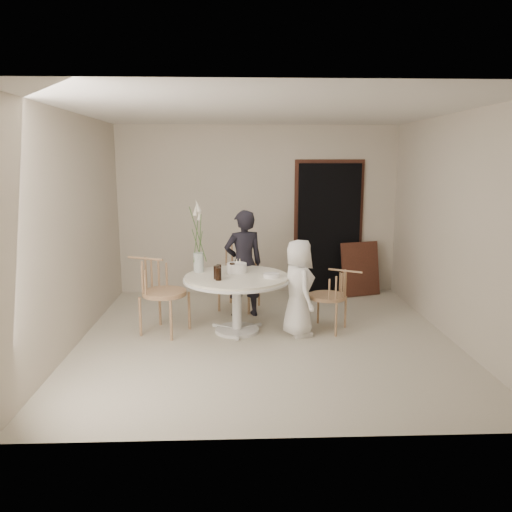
{
  "coord_description": "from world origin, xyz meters",
  "views": [
    {
      "loc": [
        -0.34,
        -5.81,
        2.15
      ],
      "look_at": [
        -0.11,
        0.3,
        0.97
      ],
      "focal_mm": 35.0,
      "sensor_mm": 36.0,
      "label": 1
    }
  ],
  "objects_px": {
    "chair_far": "(242,264)",
    "boy": "(298,288)",
    "table": "(237,285)",
    "chair_left": "(155,284)",
    "chair_right": "(336,291)",
    "birthday_cake": "(237,268)",
    "flower_vase": "(198,246)",
    "girl": "(244,264)"
  },
  "relations": [
    {
      "from": "chair_right",
      "to": "girl",
      "type": "distance_m",
      "value": 1.36
    },
    {
      "from": "chair_far",
      "to": "birthday_cake",
      "type": "xyz_separation_m",
      "value": [
        -0.08,
        -0.97,
        0.15
      ]
    },
    {
      "from": "birthday_cake",
      "to": "chair_right",
      "type": "bearing_deg",
      "value": -9.4
    },
    {
      "from": "chair_right",
      "to": "girl",
      "type": "xyz_separation_m",
      "value": [
        -1.16,
        0.69,
        0.21
      ]
    },
    {
      "from": "chair_right",
      "to": "boy",
      "type": "bearing_deg",
      "value": -46.77
    },
    {
      "from": "table",
      "to": "girl",
      "type": "relative_size",
      "value": 0.89
    },
    {
      "from": "birthday_cake",
      "to": "flower_vase",
      "type": "bearing_deg",
      "value": 171.97
    },
    {
      "from": "chair_right",
      "to": "boy",
      "type": "height_order",
      "value": "boy"
    },
    {
      "from": "chair_far",
      "to": "boy",
      "type": "height_order",
      "value": "boy"
    },
    {
      "from": "chair_left",
      "to": "flower_vase",
      "type": "bearing_deg",
      "value": -45.98
    },
    {
      "from": "boy",
      "to": "birthday_cake",
      "type": "bearing_deg",
      "value": 53.93
    },
    {
      "from": "chair_far",
      "to": "birthday_cake",
      "type": "distance_m",
      "value": 0.98
    },
    {
      "from": "table",
      "to": "girl",
      "type": "xyz_separation_m",
      "value": [
        0.1,
        0.66,
        0.13
      ]
    },
    {
      "from": "chair_far",
      "to": "chair_right",
      "type": "distance_m",
      "value": 1.66
    },
    {
      "from": "chair_left",
      "to": "flower_vase",
      "type": "relative_size",
      "value": 1.02
    },
    {
      "from": "table",
      "to": "chair_left",
      "type": "bearing_deg",
      "value": 176.74
    },
    {
      "from": "chair_right",
      "to": "chair_left",
      "type": "bearing_deg",
      "value": -62.21
    },
    {
      "from": "chair_left",
      "to": "boy",
      "type": "distance_m",
      "value": 1.8
    },
    {
      "from": "chair_left",
      "to": "flower_vase",
      "type": "distance_m",
      "value": 0.72
    },
    {
      "from": "chair_far",
      "to": "table",
      "type": "bearing_deg",
      "value": -73.34
    },
    {
      "from": "chair_far",
      "to": "girl",
      "type": "bearing_deg",
      "value": -67.92
    },
    {
      "from": "chair_right",
      "to": "birthday_cake",
      "type": "height_order",
      "value": "birthday_cake"
    },
    {
      "from": "table",
      "to": "flower_vase",
      "type": "bearing_deg",
      "value": 152.73
    },
    {
      "from": "chair_far",
      "to": "boy",
      "type": "relative_size",
      "value": 0.82
    },
    {
      "from": "table",
      "to": "chair_left",
      "type": "xyz_separation_m",
      "value": [
        -1.03,
        0.06,
        0.0
      ]
    },
    {
      "from": "chair_far",
      "to": "flower_vase",
      "type": "distance_m",
      "value": 1.15
    },
    {
      "from": "chair_left",
      "to": "birthday_cake",
      "type": "relative_size",
      "value": 3.77
    },
    {
      "from": "girl",
      "to": "boy",
      "type": "distance_m",
      "value": 1.05
    },
    {
      "from": "table",
      "to": "chair_left",
      "type": "height_order",
      "value": "chair_left"
    },
    {
      "from": "chair_right",
      "to": "flower_vase",
      "type": "relative_size",
      "value": 0.87
    },
    {
      "from": "chair_left",
      "to": "boy",
      "type": "bearing_deg",
      "value": -72.13
    },
    {
      "from": "boy",
      "to": "birthday_cake",
      "type": "height_order",
      "value": "boy"
    },
    {
      "from": "chair_far",
      "to": "girl",
      "type": "relative_size",
      "value": 0.67
    },
    {
      "from": "chair_left",
      "to": "boy",
      "type": "height_order",
      "value": "boy"
    },
    {
      "from": "chair_far",
      "to": "flower_vase",
      "type": "xyz_separation_m",
      "value": [
        -0.57,
        -0.9,
        0.42
      ]
    },
    {
      "from": "chair_right",
      "to": "birthday_cake",
      "type": "distance_m",
      "value": 1.29
    },
    {
      "from": "chair_far",
      "to": "birthday_cake",
      "type": "bearing_deg",
      "value": -74.08
    },
    {
      "from": "birthday_cake",
      "to": "flower_vase",
      "type": "height_order",
      "value": "flower_vase"
    },
    {
      "from": "table",
      "to": "boy",
      "type": "height_order",
      "value": "boy"
    },
    {
      "from": "flower_vase",
      "to": "chair_left",
      "type": "bearing_deg",
      "value": -160.21
    },
    {
      "from": "boy",
      "to": "chair_far",
      "type": "bearing_deg",
      "value": 14.62
    },
    {
      "from": "table",
      "to": "birthday_cake",
      "type": "bearing_deg",
      "value": 89.68
    }
  ]
}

